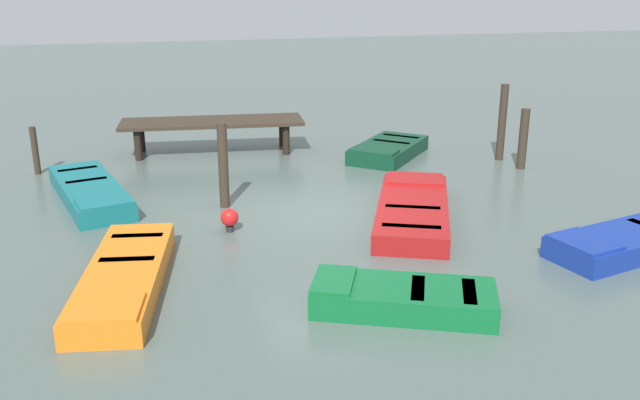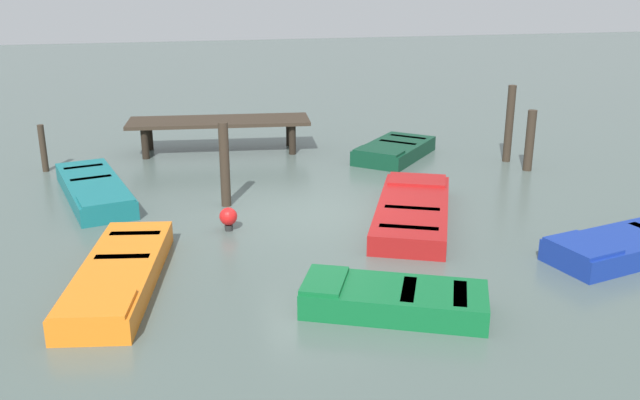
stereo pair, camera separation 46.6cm
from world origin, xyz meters
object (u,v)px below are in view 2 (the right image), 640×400
dock_segment (219,124)px  rowboat_blue (639,243)px  rowboat_orange (119,274)px  marker_buoy (228,217)px  rowboat_teal (94,189)px  rowboat_green (393,299)px  mooring_piling_mid_right (225,165)px  mooring_piling_far_left (530,141)px  mooring_piling_mid_left (43,148)px  rowboat_red (413,211)px  rowboat_dark_green (394,150)px  mooring_piling_center (509,124)px

dock_segment → rowboat_blue: (6.89, -9.33, -0.61)m
rowboat_orange → marker_buoy: marker_buoy is taller
rowboat_teal → rowboat_green: 8.42m
mooring_piling_mid_right → mooring_piling_far_left: mooring_piling_mid_right is taller
rowboat_green → rowboat_teal: bearing=-30.4°
marker_buoy → rowboat_blue: bearing=-21.6°
mooring_piling_far_left → mooring_piling_mid_left: (-12.34, 2.71, -0.18)m
dock_segment → mooring_piling_far_left: 8.57m
rowboat_teal → rowboat_blue: bearing=46.8°
rowboat_red → mooring_piling_mid_left: bearing=78.3°
rowboat_orange → rowboat_teal: size_ratio=0.99×
rowboat_orange → rowboat_teal: (-0.78, 4.99, -0.00)m
mooring_piling_mid_left → marker_buoy: mooring_piling_mid_left is taller
dock_segment → rowboat_red: dock_segment is taller
mooring_piling_mid_left → rowboat_red: bearing=-35.1°
rowboat_orange → rowboat_dark_green: size_ratio=1.36×
rowboat_teal → mooring_piling_mid_right: (2.91, -1.21, 0.73)m
mooring_piling_center → dock_segment: bearing=159.8°
rowboat_green → marker_buoy: bearing=-38.7°
mooring_piling_mid_right → mooring_piling_mid_left: (-4.35, 3.84, -0.33)m
rowboat_orange → marker_buoy: bearing=147.1°
rowboat_teal → mooring_piling_mid_right: size_ratio=2.20×
mooring_piling_far_left → mooring_piling_mid_left: 12.64m
mooring_piling_mid_left → mooring_piling_far_left: bearing=-12.4°
mooring_piling_mid_right → mooring_piling_center: size_ratio=0.90×
dock_segment → mooring_piling_mid_left: bearing=-161.5°
rowboat_blue → mooring_piling_far_left: mooring_piling_far_left is taller
mooring_piling_center → marker_buoy: size_ratio=4.36×
dock_segment → rowboat_blue: dock_segment is taller
marker_buoy → mooring_piling_far_left: bearing=18.4°
mooring_piling_center → rowboat_green: bearing=-127.3°
rowboat_red → mooring_piling_far_left: 5.23m
rowboat_green → rowboat_red: bearing=-90.5°
rowboat_red → marker_buoy: size_ratio=9.06×
mooring_piling_center → mooring_piling_mid_left: bearing=171.8°
rowboat_teal → mooring_piling_far_left: (10.91, -0.09, 0.58)m
mooring_piling_mid_left → mooring_piling_center: size_ratio=0.59×
rowboat_dark_green → rowboat_green: (-2.98, -8.74, 0.00)m
rowboat_teal → rowboat_dark_green: 8.13m
rowboat_orange → mooring_piling_far_left: mooring_piling_far_left is taller
dock_segment → mooring_piling_far_left: (7.70, -3.75, -0.03)m
rowboat_orange → dock_segment: bearing=174.0°
dock_segment → rowboat_teal: dock_segment is taller
rowboat_red → marker_buoy: 3.83m
rowboat_orange → rowboat_green: (4.14, -1.85, 0.00)m
dock_segment → marker_buoy: 6.48m
rowboat_orange → rowboat_red: (5.85, 1.93, -0.00)m
rowboat_red → marker_buoy: (-3.82, 0.27, 0.07)m
marker_buoy → rowboat_teal: bearing=135.4°
rowboat_orange → mooring_piling_mid_right: mooring_piling_mid_right is taller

